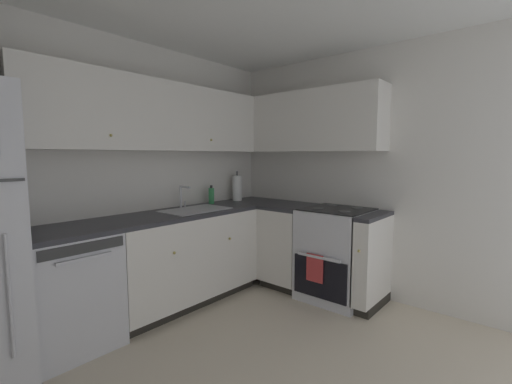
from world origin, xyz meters
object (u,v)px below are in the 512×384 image
dishwasher (68,291)px  oven_range (337,253)px  paper_towel_roll (237,188)px  soap_bottle (211,196)px

dishwasher → oven_range: size_ratio=0.82×
oven_range → paper_towel_roll: (-0.13, 1.23, 0.58)m
dishwasher → paper_towel_roll: paper_towel_roll is taller
dishwasher → soap_bottle: (1.58, 0.18, 0.55)m
soap_bottle → paper_towel_roll: bearing=-2.9°
dishwasher → paper_towel_roll: 2.06m
oven_range → soap_bottle: bearing=112.5°
dishwasher → paper_towel_roll: size_ratio=2.41×
oven_range → paper_towel_roll: 1.37m
soap_bottle → paper_towel_roll: 0.39m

